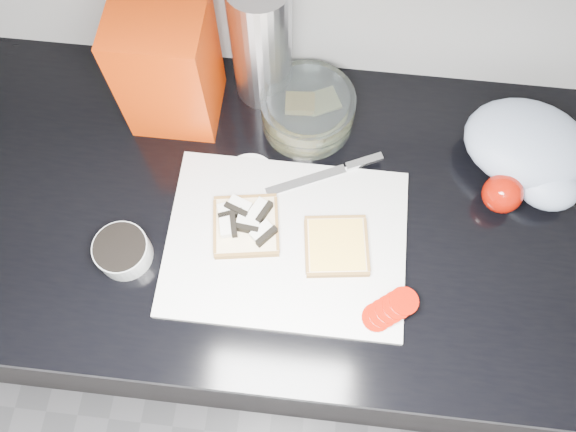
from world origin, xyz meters
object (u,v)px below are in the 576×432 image
object	(u,v)px
bread_bag	(168,67)
steel_canister	(261,43)
cutting_board	(286,242)
glass_bowl	(308,110)

from	to	relation	value
bread_bag	steel_canister	xyz separation A→B (m)	(0.15, 0.06, 0.01)
cutting_board	glass_bowl	world-z (taller)	glass_bowl
bread_bag	glass_bowl	bearing A→B (deg)	-1.09
bread_bag	steel_canister	distance (m)	0.16
steel_canister	bread_bag	bearing A→B (deg)	-157.37
cutting_board	glass_bowl	distance (m)	0.25
glass_bowl	bread_bag	bearing A→B (deg)	179.08
cutting_board	steel_canister	size ratio (longest dim) A/B	1.59
glass_bowl	bread_bag	size ratio (longest dim) A/B	0.71
cutting_board	glass_bowl	xyz separation A→B (m)	(0.01, 0.25, 0.03)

